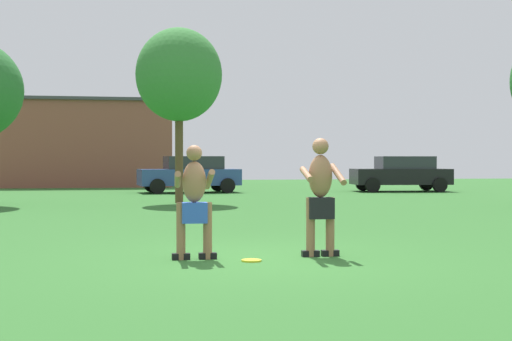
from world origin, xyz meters
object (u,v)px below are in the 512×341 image
frisbee (251,260)px  car_black_near_post (402,173)px  player_near (194,199)px  car_blue_far_end (190,174)px  tree_behind_players (179,75)px  player_in_black (321,193)px

frisbee → car_black_near_post: size_ratio=0.06×
player_near → frisbee: bearing=-24.1°
car_blue_far_end → tree_behind_players: bearing=-97.4°
player_in_black → car_blue_far_end: bearing=90.7°
car_black_near_post → frisbee: bearing=-116.5°
player_near → player_in_black: size_ratio=0.94×
tree_behind_players → car_blue_far_end: bearing=82.6°
car_blue_far_end → player_in_black: bearing=-89.3°
frisbee → tree_behind_players: tree_behind_players is taller
car_black_near_post → tree_behind_players: size_ratio=0.76×
car_blue_far_end → car_black_near_post: bearing=-3.1°
player_near → frisbee: (0.78, -0.35, -0.85)m
tree_behind_players → player_near: bearing=-92.9°
frisbee → car_black_near_post: 23.16m
player_near → tree_behind_players: tree_behind_players is taller
player_in_black → car_blue_far_end: 20.90m
player_in_black → tree_behind_players: tree_behind_players is taller
car_blue_far_end → player_near: bearing=-94.5°
frisbee → player_near: bearing=155.9°
player_in_black → frisbee: size_ratio=6.12×
player_in_black → car_black_near_post: size_ratio=0.40×
car_blue_far_end → tree_behind_players: size_ratio=0.77×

